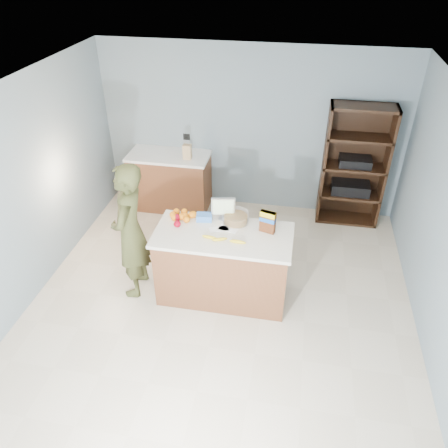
% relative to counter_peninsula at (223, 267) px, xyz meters
% --- Properties ---
extents(floor, '(4.50, 5.00, 0.02)m').
position_rel_counter_peninsula_xyz_m(floor, '(0.00, -0.30, -0.42)').
color(floor, beige).
rests_on(floor, ground).
extents(walls, '(4.52, 5.02, 2.51)m').
position_rel_counter_peninsula_xyz_m(walls, '(0.00, -0.30, 1.24)').
color(walls, gray).
rests_on(walls, ground).
extents(counter_peninsula, '(1.56, 0.76, 0.90)m').
position_rel_counter_peninsula_xyz_m(counter_peninsula, '(0.00, 0.00, 0.00)').
color(counter_peninsula, brown).
rests_on(counter_peninsula, ground).
extents(back_cabinet, '(1.24, 0.62, 0.90)m').
position_rel_counter_peninsula_xyz_m(back_cabinet, '(-1.20, 1.90, 0.04)').
color(back_cabinet, brown).
rests_on(back_cabinet, ground).
extents(shelving_unit, '(0.90, 0.40, 1.80)m').
position_rel_counter_peninsula_xyz_m(shelving_unit, '(1.55, 2.05, 0.45)').
color(shelving_unit, black).
rests_on(shelving_unit, ground).
extents(person, '(0.45, 0.65, 1.70)m').
position_rel_counter_peninsula_xyz_m(person, '(-1.07, -0.09, 0.43)').
color(person, '#3B3E1E').
rests_on(person, ground).
extents(knife_block, '(0.12, 0.10, 0.31)m').
position_rel_counter_peninsula_xyz_m(knife_block, '(-0.88, 1.82, 0.60)').
color(knife_block, tan).
rests_on(knife_block, back_cabinet).
extents(envelopes, '(0.35, 0.20, 0.00)m').
position_rel_counter_peninsula_xyz_m(envelopes, '(-0.01, 0.09, 0.49)').
color(envelopes, white).
rests_on(envelopes, counter_peninsula).
extents(bananas, '(0.51, 0.10, 0.04)m').
position_rel_counter_peninsula_xyz_m(bananas, '(0.06, -0.13, 0.50)').
color(bananas, yellow).
rests_on(bananas, counter_peninsula).
extents(apples, '(0.12, 0.21, 0.08)m').
position_rel_counter_peninsula_xyz_m(apples, '(-0.56, 0.11, 0.53)').
color(apples, maroon).
rests_on(apples, counter_peninsula).
extents(oranges, '(0.32, 0.23, 0.08)m').
position_rel_counter_peninsula_xyz_m(oranges, '(-0.53, 0.23, 0.53)').
color(oranges, orange).
rests_on(oranges, counter_peninsula).
extents(blue_carton, '(0.20, 0.14, 0.08)m').
position_rel_counter_peninsula_xyz_m(blue_carton, '(-0.27, 0.24, 0.52)').
color(blue_carton, blue).
rests_on(blue_carton, counter_peninsula).
extents(salad_bowl, '(0.30, 0.30, 0.13)m').
position_rel_counter_peninsula_xyz_m(salad_bowl, '(0.10, 0.26, 0.54)').
color(salad_bowl, '#267219').
rests_on(salad_bowl, counter_peninsula).
extents(tv, '(0.28, 0.12, 0.28)m').
position_rel_counter_peninsula_xyz_m(tv, '(-0.06, 0.30, 0.64)').
color(tv, silver).
rests_on(tv, counter_peninsula).
extents(cereal_box, '(0.19, 0.11, 0.26)m').
position_rel_counter_peninsula_xyz_m(cereal_box, '(0.48, 0.13, 0.64)').
color(cereal_box, '#592B14').
rests_on(cereal_box, counter_peninsula).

